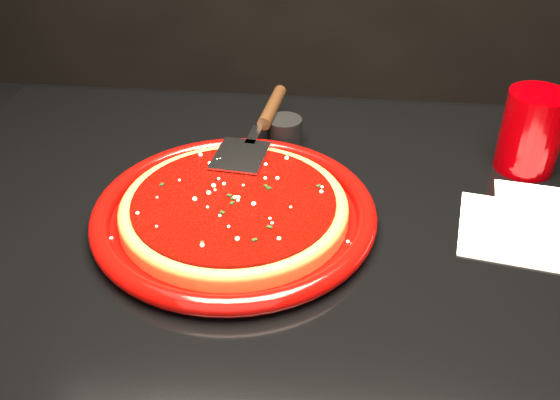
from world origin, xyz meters
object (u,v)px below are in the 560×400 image
Objects in this scene: table at (308,399)px; ramekin at (284,131)px; pizza_server at (259,127)px; cup at (532,132)px; plate at (234,213)px.

ramekin is (-0.06, 0.22, 0.40)m from table.
pizza_server is 5.50× the size of ramekin.
pizza_server is at bearing 179.78° from cup.
plate is 0.19m from pizza_server.
cup is 0.39m from ramekin.
cup is at bearing -5.91° from ramekin.
cup reaches higher than pizza_server.
plate is (-0.11, -0.00, 0.39)m from table.
plate is at bearing -101.77° from ramekin.
plate is 0.23m from ramekin.
plate is at bearing -156.36° from cup.
pizza_server is (-0.10, 0.19, 0.42)m from table.
cup is (0.42, -0.00, 0.02)m from pizza_server.
pizza_server is at bearing -134.41° from ramekin.
table is at bearing -74.10° from ramekin.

